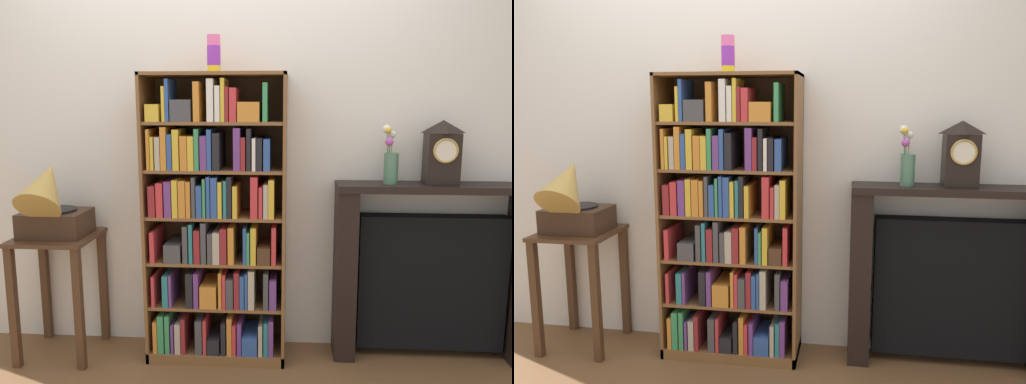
# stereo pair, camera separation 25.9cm
# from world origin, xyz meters

# --- Properties ---
(ground_plane) EXTENTS (7.81, 6.40, 0.02)m
(ground_plane) POSITION_xyz_m (0.00, 0.00, -0.01)
(ground_plane) COLOR brown
(wall_back) EXTENTS (4.81, 0.08, 2.60)m
(wall_back) POSITION_xyz_m (0.16, 0.29, 1.30)
(wall_back) COLOR silver
(wall_back) RESTS_ON ground
(bookshelf) EXTENTS (0.79, 0.34, 1.64)m
(bookshelf) POSITION_xyz_m (-0.00, 0.07, 0.78)
(bookshelf) COLOR brown
(bookshelf) RESTS_ON ground
(cup_stack) EXTENTS (0.08, 0.08, 0.20)m
(cup_stack) POSITION_xyz_m (-0.00, 0.05, 1.74)
(cup_stack) COLOR yellow
(cup_stack) RESTS_ON bookshelf
(side_table_left) EXTENTS (0.44, 0.44, 0.73)m
(side_table_left) POSITION_xyz_m (-0.93, 0.03, 0.51)
(side_table_left) COLOR #472D1C
(side_table_left) RESTS_ON ground
(gramophone) EXTENTS (0.36, 0.44, 0.50)m
(gramophone) POSITION_xyz_m (-0.93, -0.03, 0.93)
(gramophone) COLOR #382316
(gramophone) RESTS_ON side_table_left
(fireplace_mantel) EXTENTS (1.12, 0.25, 1.03)m
(fireplace_mantel) POSITION_xyz_m (1.24, 0.15, 0.51)
(fireplace_mantel) COLOR black
(fireplace_mantel) RESTS_ON ground
(mantel_clock) EXTENTS (0.18, 0.15, 0.36)m
(mantel_clock) POSITION_xyz_m (1.26, 0.12, 1.21)
(mantel_clock) COLOR black
(mantel_clock) RESTS_ON fireplace_mantel
(flower_vase) EXTENTS (0.09, 0.09, 0.33)m
(flower_vase) POSITION_xyz_m (0.98, 0.13, 1.16)
(flower_vase) COLOR #4C7A60
(flower_vase) RESTS_ON fireplace_mantel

